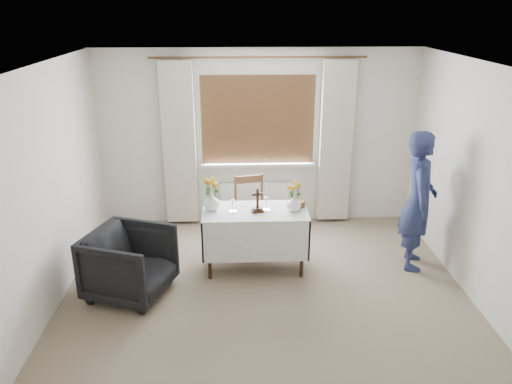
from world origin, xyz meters
TOP-DOWN VIEW (x-y plane):
  - ground at (0.00, 0.00)m, footprint 5.00×5.00m
  - altar_table at (-0.09, 1.04)m, footprint 1.24×0.64m
  - wooden_chair at (-0.11, 1.71)m, footprint 0.50×0.50m
  - armchair at (-1.49, 0.50)m, footprint 1.06×1.04m
  - person at (1.85, 1.05)m, footprint 0.55×0.71m
  - radiator at (0.00, 2.42)m, footprint 1.10×0.10m
  - wooden_cross at (-0.07, 1.00)m, footprint 0.15×0.12m
  - candlestick_left at (-0.36, 1.01)m, footprint 0.12×0.12m
  - candlestick_right at (0.04, 1.04)m, footprint 0.12×0.12m
  - flower_vase_left at (-0.60, 1.08)m, footprint 0.21×0.21m
  - flower_vase_right at (0.36, 1.01)m, footprint 0.19×0.19m
  - wicker_basket at (0.42, 1.15)m, footprint 0.22×0.22m

SIDE VIEW (x-z plane):
  - ground at x=0.00m, z-range 0.00..0.00m
  - radiator at x=0.00m, z-range 0.00..0.60m
  - armchair at x=-1.49m, z-range 0.00..0.76m
  - altar_table at x=-0.09m, z-range 0.00..0.76m
  - wooden_chair at x=-0.11m, z-range 0.00..0.92m
  - wicker_basket at x=0.42m, z-range 0.76..0.83m
  - person at x=1.85m, z-range 0.00..1.70m
  - flower_vase_right at x=0.36m, z-range 0.76..0.94m
  - flower_vase_left at x=-0.60m, z-range 0.76..0.97m
  - wooden_cross at x=-0.07m, z-range 0.76..1.05m
  - candlestick_left at x=-0.36m, z-range 0.76..1.08m
  - candlestick_right at x=0.04m, z-range 0.76..1.10m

